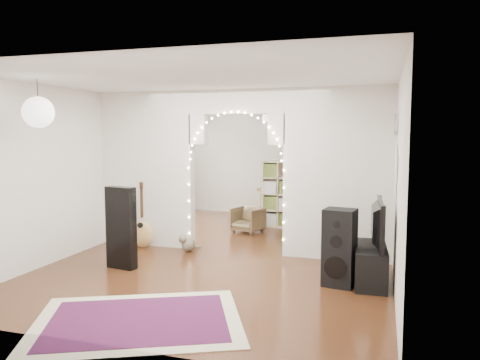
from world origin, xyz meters
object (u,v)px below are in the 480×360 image
(dining_table, at_px, (286,191))
(acoustic_guitar, at_px, (142,224))
(floor_speaker, at_px, (339,248))
(dining_chair_left, at_px, (248,220))
(media_console, at_px, (371,265))
(bookcase, at_px, (295,194))
(dining_chair_right, at_px, (307,231))

(dining_table, bearing_deg, acoustic_guitar, -122.29)
(floor_speaker, relative_size, dining_chair_left, 1.82)
(acoustic_guitar, xyz_separation_m, dining_chair_left, (1.40, 1.77, -0.17))
(acoustic_guitar, bearing_deg, media_console, -24.93)
(floor_speaker, distance_m, media_console, 0.52)
(dining_chair_left, bearing_deg, media_console, -29.45)
(bookcase, bearing_deg, dining_table, 116.89)
(bookcase, relative_size, dining_table, 1.16)
(floor_speaker, bearing_deg, dining_chair_left, 135.92)
(dining_chair_left, xyz_separation_m, dining_chair_right, (1.33, -0.86, 0.02))
(dining_chair_right, bearing_deg, media_console, -46.47)
(acoustic_guitar, xyz_separation_m, floor_speaker, (3.46, -1.07, 0.08))
(media_console, bearing_deg, bookcase, 112.88)
(bookcase, height_order, dining_chair_left, bookcase)
(acoustic_guitar, distance_m, media_console, 3.95)
(dining_chair_right, bearing_deg, bookcase, 118.65)
(dining_table, distance_m, dining_chair_right, 2.49)
(bookcase, bearing_deg, media_console, -61.30)
(dining_table, relative_size, dining_chair_left, 2.21)
(floor_speaker, bearing_deg, dining_chair_right, 120.25)
(floor_speaker, bearing_deg, dining_table, 120.01)
(floor_speaker, distance_m, dining_table, 4.57)
(bookcase, relative_size, dining_chair_right, 2.33)
(dining_chair_left, bearing_deg, dining_chair_right, -15.46)
(acoustic_guitar, bearing_deg, dining_chair_right, 5.94)
(dining_table, bearing_deg, media_console, -66.12)
(acoustic_guitar, distance_m, dining_chair_right, 2.88)
(media_console, xyz_separation_m, dining_table, (-1.96, 4.07, 0.43))
(floor_speaker, bearing_deg, acoustic_guitar, 172.78)
(bookcase, distance_m, dining_table, 0.81)
(acoustic_guitar, height_order, media_console, acoustic_guitar)
(floor_speaker, height_order, bookcase, bookcase)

